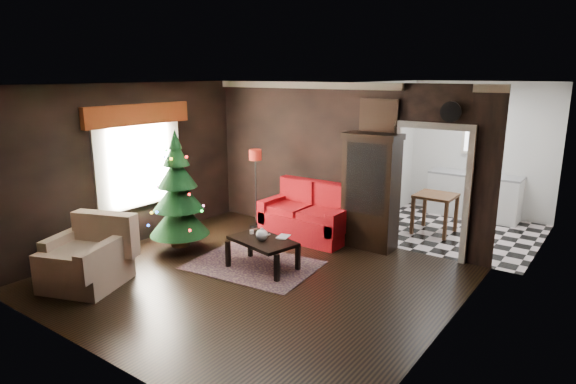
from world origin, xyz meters
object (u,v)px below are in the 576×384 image
Objects in this scene: curio_cabinet at (371,194)px; armchair at (84,255)px; teapot at (262,235)px; christmas_tree at (178,191)px; coffee_table at (263,254)px; floor_lamp at (256,189)px; wall_clock at (451,112)px; kitchen_table at (435,214)px; loveseat at (307,211)px.

armchair is (-2.55, -3.79, -0.49)m from curio_cabinet.
armchair is at bearing -131.85° from teapot.
christmas_tree reaches higher than coffee_table.
armchair is (-0.39, -3.34, -0.37)m from floor_lamp.
coffee_table is 0.34m from teapot.
christmas_tree is at bearing -174.89° from teapot.
curio_cabinet is 9.19× the size of teapot.
curio_cabinet is 1.81× the size of armchair.
wall_clock is (3.75, 3.97, 1.92)m from armchair.
teapot is (-0.86, -1.90, -0.38)m from curio_cabinet.
curio_cabinet is 2.53× the size of kitchen_table.
floor_lamp reaches higher than coffee_table.
christmas_tree is 1.82× the size of armchair.
curio_cabinet is at bearing 10.83° from loveseat.
wall_clock is at bearing 44.15° from coffee_table.
armchair is 1.40× the size of kitchen_table.
teapot is at bearing -80.16° from loveseat.
wall_clock reaches higher than loveseat.
teapot is at bearing 27.73° from armchair.
curio_cabinet reaches higher than floor_lamp.
loveseat is 1.64× the size of coffee_table.
floor_lamp is 1.44× the size of coffee_table.
teapot is (0.29, -1.68, 0.07)m from loveseat.
curio_cabinet is at bearing 35.60° from armchair.
christmas_tree is at bearing -173.11° from coffee_table.
teapot is 0.65× the size of wall_clock.
wall_clock is 0.43× the size of kitchen_table.
coffee_table is 3.61m from wall_clock.
kitchen_table is at bearing 64.85° from coffee_table.
coffee_table is at bearing 28.96° from armchair.
kitchen_table is (0.65, 1.43, -0.57)m from curio_cabinet.
floor_lamp is 1.97m from teapot.
kitchen_table is at bearing 113.75° from wall_clock.
curio_cabinet is at bearing 11.66° from floor_lamp.
wall_clock is (2.09, 2.03, 2.14)m from coffee_table.
christmas_tree is at bearing -140.98° from curio_cabinet.
curio_cabinet is (1.15, 0.22, 0.45)m from loveseat.
floor_lamp is at bearing -146.32° from kitchen_table.
christmas_tree reaches higher than loveseat.
curio_cabinet is at bearing -114.44° from kitchen_table.
armchair is at bearing -133.40° from wall_clock.
coffee_table is (0.26, -1.63, -0.26)m from loveseat.
loveseat is at bearing 12.60° from floor_lamp.
floor_lamp is 0.78× the size of christmas_tree.
floor_lamp reaches higher than kitchen_table.
floor_lamp is 1.42× the size of armchair.
kitchen_table is at bearing 47.59° from christmas_tree.
wall_clock reaches higher than teapot.
christmas_tree is 9.26× the size of teapot.
teapot is at bearing 5.11° from christmas_tree.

